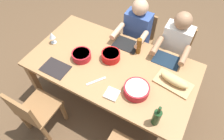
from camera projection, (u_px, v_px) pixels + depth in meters
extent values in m
plane|color=brown|center=(112.00, 96.00, 2.93)|extent=(8.00, 8.00, 0.00)
cube|color=#9E7044|center=(112.00, 65.00, 2.37)|extent=(1.98, 1.07, 0.04)
cube|color=#9E7044|center=(191.00, 85.00, 2.63)|extent=(0.07, 0.07, 0.70)
cube|color=#9E7044|center=(76.00, 38.00, 3.19)|extent=(0.07, 0.07, 0.70)
cube|color=#9E7044|center=(35.00, 81.00, 2.68)|extent=(0.07, 0.07, 0.70)
cube|color=olive|center=(172.00, 56.00, 2.84)|extent=(0.40, 0.40, 0.03)
cube|color=olive|center=(179.00, 37.00, 2.77)|extent=(0.38, 0.04, 0.40)
cube|color=olive|center=(175.00, 78.00, 2.88)|extent=(0.04, 0.04, 0.42)
cube|color=olive|center=(153.00, 69.00, 2.98)|extent=(0.04, 0.04, 0.42)
cube|color=olive|center=(182.00, 62.00, 3.06)|extent=(0.04, 0.04, 0.42)
cube|color=olive|center=(161.00, 54.00, 3.16)|extent=(0.04, 0.04, 0.42)
cylinder|color=#2D2D38|center=(168.00, 77.00, 2.87)|extent=(0.11, 0.11, 0.45)
cylinder|color=#2D2D38|center=(158.00, 73.00, 2.91)|extent=(0.11, 0.11, 0.45)
cube|color=white|center=(175.00, 44.00, 2.58)|extent=(0.34, 0.20, 0.55)
cylinder|color=#9E7251|center=(185.00, 56.00, 2.29)|extent=(0.07, 0.30, 0.07)
cylinder|color=#9E7251|center=(157.00, 45.00, 2.39)|extent=(0.07, 0.30, 0.07)
sphere|color=#9E7251|center=(183.00, 21.00, 2.29)|extent=(0.21, 0.21, 0.21)
cube|color=olive|center=(137.00, 43.00, 3.01)|extent=(0.40, 0.40, 0.03)
cube|color=olive|center=(144.00, 25.00, 2.94)|extent=(0.38, 0.04, 0.40)
cube|color=olive|center=(141.00, 64.00, 3.04)|extent=(0.04, 0.04, 0.42)
cube|color=olive|center=(121.00, 56.00, 3.14)|extent=(0.04, 0.04, 0.42)
cube|color=olive|center=(150.00, 50.00, 3.22)|extent=(0.04, 0.04, 0.42)
cube|color=olive|center=(131.00, 43.00, 3.33)|extent=(0.04, 0.04, 0.42)
cylinder|color=#2D2D38|center=(134.00, 63.00, 3.03)|extent=(0.11, 0.11, 0.45)
cylinder|color=#2D2D38|center=(125.00, 60.00, 3.08)|extent=(0.11, 0.11, 0.45)
cube|color=#334C8C|center=(137.00, 30.00, 2.75)|extent=(0.34, 0.20, 0.55)
cylinder|color=tan|center=(142.00, 40.00, 2.46)|extent=(0.07, 0.30, 0.07)
cylinder|color=tan|center=(117.00, 31.00, 2.56)|extent=(0.07, 0.30, 0.07)
sphere|color=tan|center=(140.00, 7.00, 2.46)|extent=(0.21, 0.21, 0.21)
cube|color=olive|center=(115.00, 140.00, 2.32)|extent=(0.04, 0.04, 0.42)
cube|color=olive|center=(39.00, 108.00, 2.33)|extent=(0.40, 0.40, 0.03)
cube|color=olive|center=(22.00, 112.00, 2.07)|extent=(0.38, 0.04, 0.40)
cube|color=olive|center=(43.00, 100.00, 2.65)|extent=(0.04, 0.04, 0.42)
cube|color=olive|center=(64.00, 111.00, 2.55)|extent=(0.04, 0.04, 0.42)
cube|color=olive|center=(25.00, 121.00, 2.47)|extent=(0.04, 0.04, 0.42)
cube|color=olive|center=(46.00, 134.00, 2.37)|extent=(0.04, 0.04, 0.42)
cylinder|color=red|center=(111.00, 56.00, 2.37)|extent=(0.22, 0.22, 0.10)
cylinder|color=orange|center=(111.00, 54.00, 2.34)|extent=(0.20, 0.20, 0.04)
cylinder|color=#B21923|center=(136.00, 90.00, 2.07)|extent=(0.27, 0.27, 0.09)
cylinder|color=beige|center=(137.00, 88.00, 2.05)|extent=(0.24, 0.24, 0.03)
cylinder|color=#B21923|center=(81.00, 55.00, 2.38)|extent=(0.23, 0.23, 0.09)
cylinder|color=#669E33|center=(81.00, 54.00, 2.35)|extent=(0.20, 0.20, 0.03)
cube|color=tan|center=(173.00, 83.00, 2.17)|extent=(0.43, 0.27, 0.02)
ellipsoid|color=tan|center=(174.00, 80.00, 2.13)|extent=(0.33, 0.15, 0.09)
cylinder|color=#193819|center=(156.00, 117.00, 1.82)|extent=(0.08, 0.08, 0.20)
cylinder|color=#193819|center=(159.00, 110.00, 1.71)|extent=(0.03, 0.03, 0.09)
cylinder|color=brown|center=(139.00, 46.00, 2.38)|extent=(0.06, 0.06, 0.22)
cylinder|color=silver|center=(54.00, 42.00, 2.58)|extent=(0.07, 0.07, 0.01)
cylinder|color=silver|center=(53.00, 40.00, 2.54)|extent=(0.01, 0.01, 0.07)
cone|color=silver|center=(52.00, 35.00, 2.48)|extent=(0.08, 0.08, 0.08)
cube|color=#142333|center=(167.00, 60.00, 2.39)|extent=(0.32, 0.23, 0.01)
cube|color=black|center=(126.00, 44.00, 2.55)|extent=(0.32, 0.23, 0.01)
cube|color=black|center=(55.00, 68.00, 2.31)|extent=(0.32, 0.23, 0.01)
cube|color=silver|center=(96.00, 81.00, 2.19)|extent=(0.15, 0.20, 0.01)
cube|color=white|center=(112.00, 94.00, 2.08)|extent=(0.15, 0.15, 0.02)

